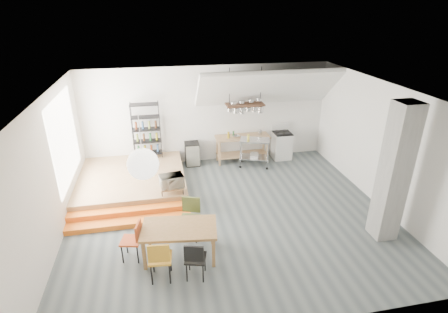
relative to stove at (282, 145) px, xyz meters
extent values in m
plane|color=#4A5456|center=(-2.50, -3.16, -0.48)|extent=(8.00, 8.00, 0.00)
cube|color=silver|center=(-2.50, 0.34, 1.12)|extent=(8.00, 0.04, 3.20)
cube|color=silver|center=(-6.50, -3.16, 1.12)|extent=(0.04, 7.00, 3.20)
cube|color=silver|center=(1.50, -3.16, 1.12)|extent=(0.04, 7.00, 3.20)
cube|color=white|center=(-2.50, -3.16, 2.72)|extent=(8.00, 7.00, 0.02)
cube|color=white|center=(-0.70, -0.26, 2.07)|extent=(4.40, 1.44, 1.32)
cube|color=white|center=(-6.48, -1.66, 1.32)|extent=(0.02, 2.50, 2.20)
cube|color=#9C744E|center=(-5.00, -1.16, -0.28)|extent=(3.00, 3.00, 0.40)
cube|color=orange|center=(-5.00, -3.11, -0.41)|extent=(3.00, 0.35, 0.13)
cube|color=orange|center=(-5.00, -2.76, -0.35)|extent=(3.00, 0.35, 0.27)
cube|color=gray|center=(0.80, -4.66, 1.12)|extent=(0.50, 0.50, 3.20)
cube|color=#9C744E|center=(-1.40, -0.01, 0.40)|extent=(1.80, 0.60, 0.06)
cube|color=#9C744E|center=(-1.40, -0.01, -0.23)|extent=(1.70, 0.55, 0.04)
cube|color=#9C744E|center=(-0.58, 0.21, -0.05)|extent=(0.06, 0.06, 0.86)
cube|color=#9C744E|center=(-2.22, 0.21, -0.05)|extent=(0.06, 0.06, 0.86)
cube|color=#9C744E|center=(-0.58, -0.23, -0.05)|extent=(0.06, 0.06, 0.86)
cube|color=#9C744E|center=(-2.22, -0.23, -0.05)|extent=(0.06, 0.06, 0.86)
cube|color=white|center=(0.00, -0.01, -0.03)|extent=(0.60, 0.60, 0.90)
cube|color=black|center=(0.00, -0.01, 0.44)|extent=(0.58, 0.58, 0.03)
cube|color=white|center=(0.00, 0.27, 0.57)|extent=(0.60, 0.05, 0.25)
cylinder|color=black|center=(0.14, 0.13, 0.46)|extent=(0.18, 0.18, 0.02)
cylinder|color=black|center=(-0.14, 0.13, 0.46)|extent=(0.18, 0.18, 0.02)
cylinder|color=black|center=(0.14, -0.15, 0.46)|extent=(0.18, 0.18, 0.02)
cylinder|color=black|center=(-0.14, -0.15, 0.46)|extent=(0.18, 0.18, 0.02)
cube|color=#3F2519|center=(-1.40, -0.21, 1.57)|extent=(1.20, 0.50, 0.05)
cylinder|color=black|center=(-1.90, -0.21, 2.14)|extent=(0.02, 0.02, 1.15)
cylinder|color=black|center=(-0.90, -0.21, 2.14)|extent=(0.02, 0.02, 1.15)
cylinder|color=silver|center=(-1.90, -0.26, 1.43)|extent=(0.16, 0.16, 0.12)
cylinder|color=silver|center=(-1.70, -0.26, 1.41)|extent=(0.20, 0.20, 0.16)
cylinder|color=silver|center=(-1.50, -0.26, 1.39)|extent=(0.16, 0.16, 0.20)
cylinder|color=silver|center=(-1.30, -0.26, 1.43)|extent=(0.20, 0.20, 0.12)
cylinder|color=silver|center=(-1.10, -0.26, 1.41)|extent=(0.16, 0.16, 0.16)
cylinder|color=silver|center=(-0.90, -0.26, 1.39)|extent=(0.20, 0.20, 0.20)
cylinder|color=black|center=(-4.08, 0.22, 0.82)|extent=(0.02, 0.02, 1.80)
cylinder|color=black|center=(-4.92, 0.22, 0.82)|extent=(0.02, 0.02, 1.80)
cylinder|color=black|center=(-4.08, -0.14, 0.82)|extent=(0.02, 0.02, 1.80)
cylinder|color=black|center=(-4.92, -0.14, 0.82)|extent=(0.02, 0.02, 1.80)
cube|color=black|center=(-4.50, 0.04, 0.07)|extent=(0.88, 0.38, 0.02)
cube|color=black|center=(-4.50, 0.04, 0.47)|extent=(0.88, 0.38, 0.02)
cube|color=black|center=(-4.50, 0.04, 0.87)|extent=(0.88, 0.38, 0.02)
cube|color=black|center=(-4.50, 0.04, 1.27)|extent=(0.88, 0.38, 0.02)
cube|color=black|center=(-4.50, 0.04, 1.67)|extent=(0.88, 0.38, 0.03)
cylinder|color=#2D703C|center=(-4.50, 0.04, 0.21)|extent=(0.07, 0.07, 0.24)
cylinder|color=olive|center=(-4.50, 0.04, 0.61)|extent=(0.07, 0.07, 0.24)
cylinder|color=brown|center=(-4.50, 0.04, 1.01)|extent=(0.07, 0.07, 0.24)
cube|color=#9C744E|center=(-3.90, -2.41, 0.07)|extent=(0.60, 0.40, 0.03)
cylinder|color=black|center=(-3.63, -2.24, -0.01)|extent=(0.02, 0.02, 0.13)
cylinder|color=black|center=(-4.17, -2.24, -0.01)|extent=(0.02, 0.02, 0.13)
cylinder|color=black|center=(-3.63, -2.58, -0.01)|extent=(0.02, 0.02, 0.13)
cylinder|color=black|center=(-4.17, -2.58, -0.01)|extent=(0.02, 0.02, 0.13)
sphere|color=white|center=(-4.47, -4.41, 1.72)|extent=(0.60, 0.60, 0.60)
cube|color=brown|center=(-3.88, -4.49, 0.22)|extent=(1.65, 1.07, 0.06)
cube|color=brown|center=(-3.14, -4.22, -0.14)|extent=(0.08, 0.08, 0.68)
cube|color=brown|center=(-4.52, -4.04, -0.14)|extent=(0.08, 0.08, 0.68)
cube|color=brown|center=(-3.23, -4.95, -0.14)|extent=(0.08, 0.08, 0.68)
cube|color=brown|center=(-4.61, -4.76, -0.14)|extent=(0.08, 0.08, 0.68)
cube|color=#C48821|center=(-4.29, -5.07, 0.00)|extent=(0.47, 0.47, 0.04)
cube|color=#C48821|center=(-4.31, -5.26, 0.27)|extent=(0.41, 0.08, 0.38)
cylinder|color=black|center=(-4.48, -5.22, -0.24)|extent=(0.03, 0.03, 0.47)
cylinder|color=black|center=(-4.14, -5.26, -0.24)|extent=(0.03, 0.03, 0.47)
cylinder|color=black|center=(-4.45, -4.88, -0.24)|extent=(0.03, 0.03, 0.47)
cylinder|color=black|center=(-4.11, -4.92, -0.24)|extent=(0.03, 0.03, 0.47)
cube|color=black|center=(-3.62, -5.16, -0.03)|extent=(0.49, 0.49, 0.04)
cube|color=black|center=(-3.67, -5.33, 0.21)|extent=(0.37, 0.14, 0.35)
cylinder|color=black|center=(-3.82, -5.27, -0.26)|extent=(0.03, 0.03, 0.44)
cylinder|color=black|center=(-3.51, -5.35, -0.26)|extent=(0.03, 0.03, 0.44)
cylinder|color=black|center=(-3.74, -4.96, -0.26)|extent=(0.03, 0.03, 0.44)
cylinder|color=black|center=(-3.43, -5.05, -0.26)|extent=(0.03, 0.03, 0.44)
cube|color=#5B6831|center=(-3.60, -3.89, 0.01)|extent=(0.56, 0.56, 0.04)
cube|color=#5B6831|center=(-3.54, -3.71, 0.29)|extent=(0.41, 0.18, 0.38)
cylinder|color=black|center=(-3.38, -3.79, -0.24)|extent=(0.03, 0.03, 0.48)
cylinder|color=black|center=(-3.71, -3.67, -0.24)|extent=(0.03, 0.03, 0.48)
cylinder|color=black|center=(-3.49, -4.12, -0.24)|extent=(0.03, 0.03, 0.48)
cylinder|color=black|center=(-3.82, -4.00, -0.24)|extent=(0.03, 0.03, 0.48)
cube|color=#C3471B|center=(-4.88, -4.36, -0.03)|extent=(0.48, 0.48, 0.04)
cube|color=#C3471B|center=(-4.71, -4.40, 0.22)|extent=(0.12, 0.38, 0.35)
cylinder|color=black|center=(-4.76, -4.55, -0.26)|extent=(0.03, 0.03, 0.44)
cylinder|color=black|center=(-4.69, -4.24, -0.26)|extent=(0.03, 0.03, 0.44)
cylinder|color=black|center=(-5.07, -4.48, -0.26)|extent=(0.03, 0.03, 0.44)
cylinder|color=black|center=(-5.00, -4.16, -0.26)|extent=(0.03, 0.03, 0.44)
cube|color=silver|center=(-1.11, -0.46, 0.44)|extent=(1.06, 0.80, 0.04)
cube|color=silver|center=(-1.11, -0.46, -0.17)|extent=(1.06, 0.80, 0.03)
cylinder|color=silver|center=(-0.62, -0.38, -0.01)|extent=(0.03, 0.03, 0.90)
sphere|color=black|center=(-0.62, -0.38, -0.44)|extent=(0.08, 0.08, 0.08)
cylinder|color=silver|center=(-1.44, -0.10, -0.01)|extent=(0.03, 0.03, 0.90)
sphere|color=black|center=(-1.44, -0.10, -0.44)|extent=(0.08, 0.08, 0.08)
cylinder|color=silver|center=(-0.77, -0.82, -0.01)|extent=(0.03, 0.03, 0.90)
sphere|color=black|center=(-0.77, -0.82, -0.44)|extent=(0.08, 0.08, 0.08)
cylinder|color=silver|center=(-1.59, -0.53, -0.01)|extent=(0.03, 0.03, 0.90)
sphere|color=black|center=(-1.59, -0.53, -0.44)|extent=(0.08, 0.08, 0.08)
cube|color=black|center=(-3.09, 0.04, -0.09)|extent=(0.46, 0.46, 0.78)
imported|color=beige|center=(-3.90, -2.41, 0.25)|extent=(0.66, 0.51, 0.33)
imported|color=silver|center=(-1.64, -0.06, 0.46)|extent=(0.29, 0.29, 0.06)
camera|label=1|loc=(-4.14, -10.55, 4.53)|focal=28.00mm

